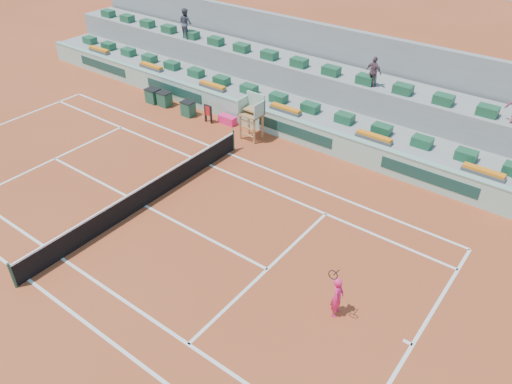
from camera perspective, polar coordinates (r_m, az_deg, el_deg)
ground at (r=21.62m, az=-12.55°, el=-1.54°), size 90.00×90.00×0.00m
seating_tier_lower at (r=28.23m, az=3.61°, el=9.77°), size 36.00×4.00×1.20m
seating_tier_upper at (r=29.18m, az=5.46°, el=12.05°), size 36.00×2.40×2.60m
stadium_back_wall at (r=30.14m, az=7.25°, el=14.53°), size 36.00×0.40×4.40m
player_bag at (r=27.54m, az=-3.27°, el=8.25°), size 1.01×0.45×0.45m
spectator_left at (r=32.82m, az=-8.06°, el=18.57°), size 0.98×0.82×1.81m
spectator_mid at (r=25.94m, az=13.30°, el=13.23°), size 0.95×0.55×1.52m
court_lines at (r=21.62m, az=-12.56°, el=-1.53°), size 23.89×11.09×0.01m
tennis_net at (r=21.32m, az=-12.73°, el=-0.40°), size 0.10×11.97×1.10m
advertising_hoarding at (r=26.57m, az=0.97°, el=8.24°), size 36.00×0.34×1.26m
umpire_chair at (r=25.46m, az=-0.41°, el=9.27°), size 1.10×0.90×2.40m
seat_row_lower at (r=27.20m, az=2.59°, el=10.70°), size 32.90×0.60×0.44m
seat_row_upper at (r=28.15m, az=4.96°, el=14.54°), size 32.90×0.60×0.44m
flower_planters at (r=27.46m, az=-1.00°, el=10.78°), size 26.80×0.36×0.28m
drink_cooler_a at (r=28.56m, az=-7.76°, el=9.44°), size 0.71×0.62×0.84m
drink_cooler_b at (r=29.96m, az=-10.40°, el=10.43°), size 0.75×0.65×0.84m
drink_cooler_c at (r=30.51m, az=-11.70°, el=10.73°), size 0.78×0.68×0.84m
towel_rack at (r=27.57m, az=-5.50°, el=9.05°), size 0.53×0.09×1.03m
tennis_player at (r=16.37m, az=9.29°, el=-11.70°), size 0.50×0.88×2.28m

